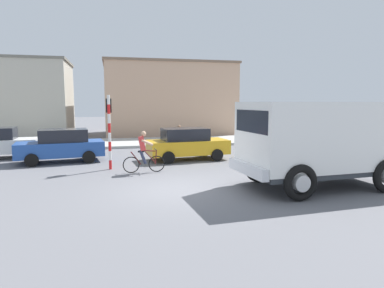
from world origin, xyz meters
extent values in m
plane|color=slate|center=(0.00, 0.00, 0.00)|extent=(120.00, 120.00, 0.00)
cube|color=#ADADA8|center=(0.00, 13.13, 0.08)|extent=(80.00, 5.00, 0.16)
cube|color=white|center=(4.82, -0.75, 1.80)|extent=(5.34, 2.82, 2.20)
cube|color=#2D3338|center=(4.82, -0.75, 0.62)|extent=(5.24, 2.76, 0.16)
cube|color=silver|center=(2.13, -0.92, 0.80)|extent=(0.39, 2.39, 0.36)
cube|color=black|center=(2.28, -0.91, 2.30)|extent=(0.25, 2.13, 0.70)
torus|color=black|center=(3.29, -2.13, 0.55)|extent=(1.11, 0.31, 1.10)
cylinder|color=beige|center=(3.29, -2.13, 0.55)|extent=(0.51, 0.33, 0.50)
torus|color=black|center=(3.14, 0.42, 0.55)|extent=(1.11, 0.31, 1.10)
cylinder|color=beige|center=(3.14, 0.42, 0.55)|extent=(0.51, 0.33, 0.50)
torus|color=black|center=(6.35, 0.62, 0.55)|extent=(1.11, 0.31, 1.10)
cylinder|color=beige|center=(6.35, 0.62, 0.55)|extent=(0.51, 0.33, 0.50)
torus|color=black|center=(-0.25, 3.05, 0.34)|extent=(0.68, 0.04, 0.68)
torus|color=black|center=(-1.30, 3.06, 0.34)|extent=(0.68, 0.04, 0.68)
cylinder|color=#591E1E|center=(-0.59, 3.05, 0.91)|extent=(0.60, 0.05, 0.09)
cylinder|color=#591E1E|center=(-0.53, 3.05, 0.66)|extent=(0.51, 0.05, 0.57)
cylinder|color=#591E1E|center=(-1.09, 3.06, 0.61)|extent=(0.44, 0.05, 0.57)
cylinder|color=#591E1E|center=(-0.27, 3.05, 0.64)|extent=(0.09, 0.04, 0.59)
cylinder|color=black|center=(-0.30, 3.05, 0.95)|extent=(0.03, 0.50, 0.03)
cube|color=black|center=(-0.89, 3.06, 0.88)|extent=(0.24, 0.12, 0.06)
cube|color=#D13838|center=(-0.84, 3.06, 1.21)|extent=(0.30, 0.32, 0.59)
sphere|color=tan|center=(-0.77, 3.06, 1.61)|extent=(0.22, 0.22, 0.22)
cylinder|color=#2D334C|center=(-0.81, 3.16, 0.65)|extent=(0.30, 0.12, 0.57)
cylinder|color=tan|center=(-0.64, 3.22, 1.26)|extent=(0.49, 0.09, 0.29)
cylinder|color=#2D334C|center=(-0.81, 2.96, 0.65)|extent=(0.30, 0.12, 0.57)
cylinder|color=tan|center=(-0.64, 2.90, 1.26)|extent=(0.49, 0.09, 0.29)
cylinder|color=red|center=(-2.13, 4.06, 0.20)|extent=(0.12, 0.12, 0.40)
cylinder|color=white|center=(-2.13, 4.06, 0.60)|extent=(0.12, 0.12, 0.40)
cylinder|color=red|center=(-2.13, 4.06, 1.00)|extent=(0.12, 0.12, 0.40)
cylinder|color=white|center=(-2.13, 4.06, 1.40)|extent=(0.12, 0.12, 0.40)
cylinder|color=red|center=(-2.13, 4.06, 1.80)|extent=(0.12, 0.12, 0.40)
cylinder|color=white|center=(-2.13, 4.06, 2.20)|extent=(0.12, 0.12, 0.40)
cylinder|color=red|center=(-2.13, 4.06, 2.60)|extent=(0.12, 0.12, 0.40)
cylinder|color=white|center=(-2.13, 4.06, 3.00)|extent=(0.12, 0.12, 0.40)
cube|color=black|center=(-2.13, 4.24, 2.75)|extent=(0.24, 0.20, 0.60)
sphere|color=red|center=(-2.13, 4.36, 2.75)|extent=(0.14, 0.14, 0.14)
cube|color=gold|center=(1.69, 5.70, 0.65)|extent=(4.13, 2.05, 0.70)
cube|color=black|center=(1.54, 5.69, 1.30)|extent=(2.32, 1.63, 0.60)
cylinder|color=black|center=(2.85, 6.66, 0.30)|extent=(0.61, 0.23, 0.60)
cylinder|color=black|center=(3.00, 4.97, 0.30)|extent=(0.61, 0.23, 0.60)
cylinder|color=black|center=(0.38, 6.44, 0.30)|extent=(0.61, 0.23, 0.60)
cylinder|color=black|center=(0.53, 4.75, 0.30)|extent=(0.61, 0.23, 0.60)
cube|color=#234C9E|center=(-4.48, 6.46, 0.65)|extent=(4.20, 2.24, 0.70)
cube|color=black|center=(-4.33, 6.48, 1.30)|extent=(2.38, 1.74, 0.60)
cylinder|color=black|center=(-5.58, 5.45, 0.30)|extent=(0.62, 0.26, 0.60)
cylinder|color=black|center=(-5.82, 7.13, 0.30)|extent=(0.62, 0.26, 0.60)
cylinder|color=black|center=(-3.13, 5.80, 0.30)|extent=(0.62, 0.26, 0.60)
cylinder|color=black|center=(-3.37, 7.48, 0.30)|extent=(0.62, 0.26, 0.60)
cylinder|color=black|center=(-6.70, 9.27, 0.30)|extent=(0.61, 0.22, 0.60)
cylinder|color=black|center=(-6.58, 7.57, 0.30)|extent=(0.61, 0.22, 0.60)
cylinder|color=#2D334C|center=(1.67, 7.88, 0.42)|extent=(0.22, 0.22, 0.85)
cube|color=#338C51|center=(1.67, 7.88, 1.13)|extent=(0.34, 0.22, 0.56)
sphere|color=#9E7051|center=(1.67, 7.88, 1.52)|extent=(0.20, 0.20, 0.20)
cube|color=#B2AD9E|center=(-10.57, 19.66, 3.05)|extent=(10.32, 6.47, 6.11)
cube|color=slate|center=(-10.57, 19.66, 6.21)|extent=(10.53, 6.60, 0.20)
cube|color=tan|center=(3.03, 20.11, 3.07)|extent=(11.06, 7.67, 6.14)
cube|color=#775E4C|center=(3.03, 20.11, 6.24)|extent=(11.28, 7.83, 0.20)
camera|label=1|loc=(-2.03, -10.76, 2.88)|focal=31.54mm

